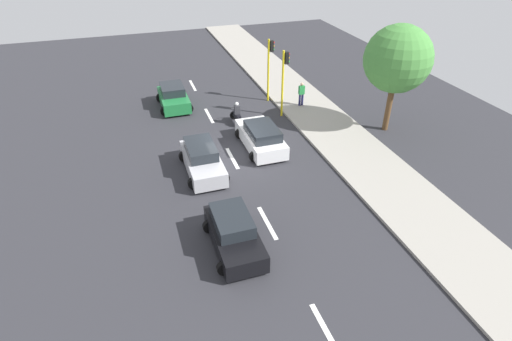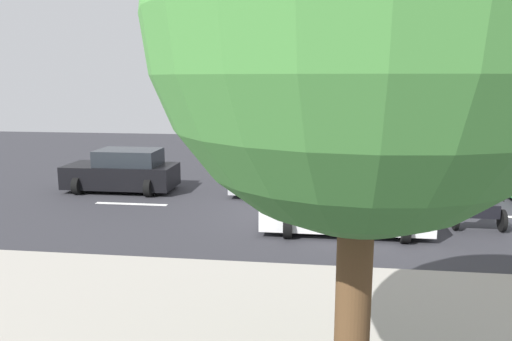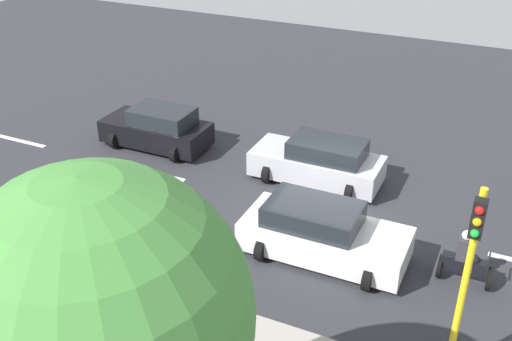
{
  "view_description": "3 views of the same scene",
  "coord_description": "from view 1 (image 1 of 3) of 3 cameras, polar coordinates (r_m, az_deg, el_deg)",
  "views": [
    {
      "loc": [
        -4.99,
        -19.51,
        12.09
      ],
      "look_at": [
        0.16,
        -3.86,
        1.49
      ],
      "focal_mm": 28.75,
      "sensor_mm": 36.0,
      "label": 1
    },
    {
      "loc": [
        15.15,
        0.1,
        4.07
      ],
      "look_at": [
        0.01,
        -1.9,
        1.22
      ],
      "focal_mm": 35.12,
      "sensor_mm": 36.0,
      "label": 2
    },
    {
      "loc": [
        14.72,
        4.68,
        9.82
      ],
      "look_at": [
        0.0,
        -2.18,
        0.99
      ],
      "focal_mm": 42.18,
      "sensor_mm": 36.0,
      "label": 3
    }
  ],
  "objects": [
    {
      "name": "pedestrian_near_signal",
      "position": [
        29.58,
        6.34,
        10.64
      ],
      "size": [
        0.4,
        0.24,
        1.69
      ],
      "color": "#1E1E4C",
      "rests_on": "sidewalk"
    },
    {
      "name": "lane_stripe_north",
      "position": [
        18.8,
        1.58,
        -7.27
      ],
      "size": [
        0.2,
        2.4,
        0.01
      ],
      "primitive_type": "cube",
      "color": "white",
      "rests_on": "ground"
    },
    {
      "name": "lane_stripe_south",
      "position": [
        28.67,
        -6.54,
        7.59
      ],
      "size": [
        0.2,
        2.4,
        0.01
      ],
      "primitive_type": "cube",
      "color": "white",
      "rests_on": "ground"
    },
    {
      "name": "traffic_light_midblock",
      "position": [
        29.96,
        1.92,
        14.92
      ],
      "size": [
        0.49,
        0.24,
        4.5
      ],
      "color": "yellow",
      "rests_on": "ground"
    },
    {
      "name": "lane_stripe_mid",
      "position": [
        23.49,
        -3.32,
        1.71
      ],
      "size": [
        0.2,
        2.4,
        0.01
      ],
      "primitive_type": "cube",
      "color": "white",
      "rests_on": "ground"
    },
    {
      "name": "ground_plane",
      "position": [
        23.51,
        -3.32,
        1.6
      ],
      "size": [
        40.0,
        60.0,
        0.1
      ],
      "primitive_type": "cube",
      "color": "#2D2D33"
    },
    {
      "name": "lane_stripe_far_north",
      "position": [
        15.08,
        9.8,
        -21.24
      ],
      "size": [
        0.2,
        2.4,
        0.01
      ],
      "primitive_type": "cube",
      "color": "white",
      "rests_on": "ground"
    },
    {
      "name": "car_white",
      "position": [
        24.19,
        0.7,
        4.68
      ],
      "size": [
        2.32,
        4.41,
        1.52
      ],
      "color": "white",
      "rests_on": "ground"
    },
    {
      "name": "street_tree_north",
      "position": [
        26.27,
        19.12,
        14.42
      ],
      "size": [
        4.01,
        4.01,
        6.61
      ],
      "color": "brown",
      "rests_on": "ground"
    },
    {
      "name": "car_black",
      "position": [
        17.2,
        -3.1,
        -8.74
      ],
      "size": [
        2.16,
        3.93,
        1.52
      ],
      "color": "black",
      "rests_on": "ground"
    },
    {
      "name": "traffic_light_corner",
      "position": [
        27.49,
        3.95,
        13.2
      ],
      "size": [
        0.49,
        0.24,
        4.5
      ],
      "color": "yellow",
      "rests_on": "ground"
    },
    {
      "name": "motorcycle",
      "position": [
        27.21,
        -2.7,
        7.82
      ],
      "size": [
        0.6,
        1.3,
        1.53
      ],
      "color": "black",
      "rests_on": "ground"
    },
    {
      "name": "car_green",
      "position": [
        30.2,
        -11.41,
        9.95
      ],
      "size": [
        2.27,
        3.8,
        1.52
      ],
      "color": "#1E7238",
      "rests_on": "ground"
    },
    {
      "name": "car_silver",
      "position": [
        22.14,
        -7.48,
        1.5
      ],
      "size": [
        2.17,
        4.25,
        1.52
      ],
      "color": "#B7B7BC",
      "rests_on": "ground"
    },
    {
      "name": "lane_stripe_far_south",
      "position": [
        34.11,
        -8.8,
        11.61
      ],
      "size": [
        0.2,
        2.4,
        0.01
      ],
      "primitive_type": "cube",
      "color": "white",
      "rests_on": "ground"
    },
    {
      "name": "sidewalk",
      "position": [
        25.86,
        11.84,
        4.31
      ],
      "size": [
        4.0,
        60.0,
        0.15
      ],
      "primitive_type": "cube",
      "color": "#9E998E",
      "rests_on": "ground"
    }
  ]
}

